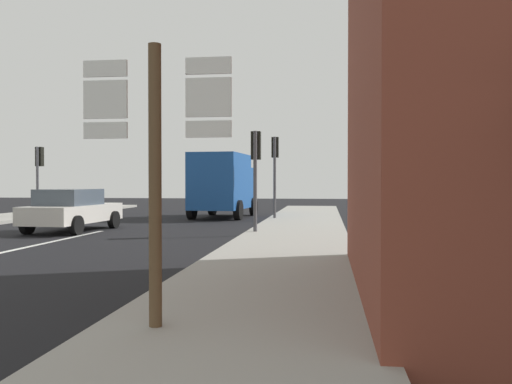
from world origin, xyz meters
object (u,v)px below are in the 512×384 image
at_px(traffic_light_far_left, 39,166).
at_px(traffic_light_far_right, 275,159).
at_px(route_sign_post, 155,164).
at_px(sedan_far, 72,209).
at_px(delivery_truck, 223,183).
at_px(traffic_light_near_right, 256,158).

height_order(traffic_light_far_left, traffic_light_far_right, traffic_light_far_right).
height_order(route_sign_post, traffic_light_far_left, traffic_light_far_left).
height_order(sedan_far, delivery_truck, delivery_truck).
distance_m(sedan_far, traffic_light_far_left, 7.65).
xyz_separation_m(sedan_far, delivery_truck, (3.84, 7.79, 0.89)).
relative_size(traffic_light_near_right, traffic_light_far_right, 0.90).
bearing_deg(delivery_truck, route_sign_post, -81.17).
bearing_deg(traffic_light_far_left, traffic_light_near_right, -30.41).
distance_m(sedan_far, traffic_light_far_right, 9.05).
distance_m(route_sign_post, traffic_light_far_left, 21.32).
distance_m(delivery_truck, traffic_light_near_right, 8.83).
xyz_separation_m(sedan_far, traffic_light_far_left, (-4.55, 5.91, 1.73)).
height_order(delivery_truck, traffic_light_far_left, traffic_light_far_left).
height_order(route_sign_post, traffic_light_near_right, traffic_light_near_right).
bearing_deg(sedan_far, route_sign_post, -60.12).
xyz_separation_m(route_sign_post, traffic_light_far_left, (-11.47, 17.96, 0.58)).
bearing_deg(traffic_light_near_right, delivery_truck, 107.75).
relative_size(traffic_light_near_right, traffic_light_far_left, 0.99).
xyz_separation_m(traffic_light_near_right, traffic_light_far_left, (-11.07, 6.50, 0.01)).
relative_size(sedan_far, traffic_light_far_left, 1.28).
xyz_separation_m(delivery_truck, traffic_light_far_left, (-8.39, -1.88, 0.84)).
bearing_deg(traffic_light_far_left, sedan_far, -52.42).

